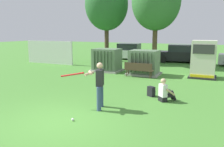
% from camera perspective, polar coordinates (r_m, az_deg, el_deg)
% --- Properties ---
extents(ground_plane, '(96.00, 96.00, 0.00)m').
position_cam_1_polar(ground_plane, '(7.76, -12.86, -11.45)').
color(ground_plane, '#478433').
extents(fence_panel, '(4.80, 0.12, 2.00)m').
position_cam_1_polar(fence_panel, '(21.19, -15.17, 5.05)').
color(fence_panel, white).
rests_on(fence_panel, ground).
extents(transformer_west, '(2.10, 1.70, 1.62)m').
position_cam_1_polar(transformer_west, '(16.56, -1.26, 3.27)').
color(transformer_west, '#9E9B93').
rests_on(transformer_west, ground).
extents(transformer_mid_west, '(2.10, 1.70, 1.62)m').
position_cam_1_polar(transformer_mid_west, '(15.39, 7.93, 2.62)').
color(transformer_mid_west, '#9E9B93').
rests_on(transformer_mid_west, ground).
extents(generator_enclosure, '(1.60, 1.40, 2.30)m').
position_cam_1_polar(generator_enclosure, '(15.26, 21.65, 3.23)').
color(generator_enclosure, '#262626').
rests_on(generator_enclosure, ground).
extents(park_bench, '(1.81, 0.43, 0.92)m').
position_cam_1_polar(park_bench, '(14.48, 6.55, 1.14)').
color(park_bench, '#4C3828').
rests_on(park_bench, ground).
extents(batter, '(1.60, 0.78, 1.74)m').
position_cam_1_polar(batter, '(8.51, -3.36, -2.37)').
color(batter, '#384C75').
rests_on(batter, ground).
extents(sports_ball, '(0.09, 0.09, 0.09)m').
position_cam_1_polar(sports_ball, '(7.71, -9.68, -11.14)').
color(sports_ball, white).
rests_on(sports_ball, ground).
extents(seated_spectator, '(0.74, 0.74, 0.96)m').
position_cam_1_polar(seated_spectator, '(9.80, 12.95, -4.50)').
color(seated_spectator, black).
rests_on(seated_spectator, ground).
extents(backpack, '(0.38, 0.36, 0.44)m').
position_cam_1_polar(backpack, '(10.43, 9.68, -4.41)').
color(backpack, black).
rests_on(backpack, ground).
extents(tree_left, '(3.99, 3.99, 7.63)m').
position_cam_1_polar(tree_left, '(22.29, -1.36, 16.56)').
color(tree_left, '#4C3828').
rests_on(tree_left, ground).
extents(tree_center_left, '(3.99, 3.99, 7.62)m').
position_cam_1_polar(tree_center_left, '(20.11, 10.82, 17.04)').
color(tree_center_left, brown).
rests_on(tree_center_left, ground).
extents(parked_car_leftmost, '(4.28, 2.09, 1.62)m').
position_cam_1_polar(parked_car_leftmost, '(23.71, 3.97, 5.33)').
color(parked_car_leftmost, silver).
rests_on(parked_car_leftmost, ground).
extents(parked_car_left_of_center, '(4.40, 2.38, 1.62)m').
position_cam_1_polar(parked_car_left_of_center, '(22.37, 16.11, 4.64)').
color(parked_car_left_of_center, black).
rests_on(parked_car_left_of_center, ground).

